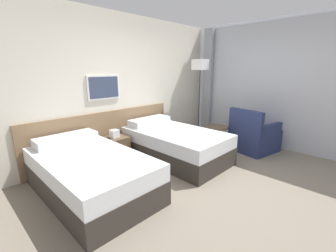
% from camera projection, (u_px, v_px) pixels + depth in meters
% --- Properties ---
extents(ground_plane, '(16.00, 16.00, 0.00)m').
position_uv_depth(ground_plane, '(208.00, 181.00, 3.48)').
color(ground_plane, slate).
extents(wall_headboard, '(10.00, 0.10, 2.70)m').
position_uv_depth(wall_headboard, '(126.00, 89.00, 4.50)').
color(wall_headboard, beige).
rests_on(wall_headboard, ground_plane).
extents(wall_window, '(0.21, 4.49, 2.70)m').
position_uv_depth(wall_window, '(282.00, 86.00, 4.68)').
color(wall_window, white).
rests_on(wall_window, ground_plane).
extents(bed_near_door, '(1.13, 1.95, 0.69)m').
position_uv_depth(bed_near_door, '(91.00, 173.00, 3.10)').
color(bed_near_door, '#332D28').
rests_on(bed_near_door, ground_plane).
extents(bed_near_window, '(1.13, 1.95, 0.69)m').
position_uv_depth(bed_near_window, '(175.00, 144.00, 4.29)').
color(bed_near_window, '#332D28').
rests_on(bed_near_window, ground_plane).
extents(nightstand, '(0.42, 0.41, 0.60)m').
position_uv_depth(nightstand, '(115.00, 149.00, 4.19)').
color(nightstand, brown).
rests_on(nightstand, ground_plane).
extents(floor_lamp, '(0.30, 0.30, 1.90)m').
position_uv_depth(floor_lamp, '(200.00, 70.00, 5.25)').
color(floor_lamp, black).
rests_on(floor_lamp, ground_plane).
extents(side_table, '(0.49, 0.49, 0.50)m').
position_uv_depth(side_table, '(216.00, 133.00, 4.77)').
color(side_table, brown).
rests_on(side_table, ground_plane).
extents(armchair, '(0.94, 0.89, 0.91)m').
position_uv_depth(armchair, '(254.00, 137.00, 4.70)').
color(armchair, navy).
rests_on(armchair, ground_plane).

